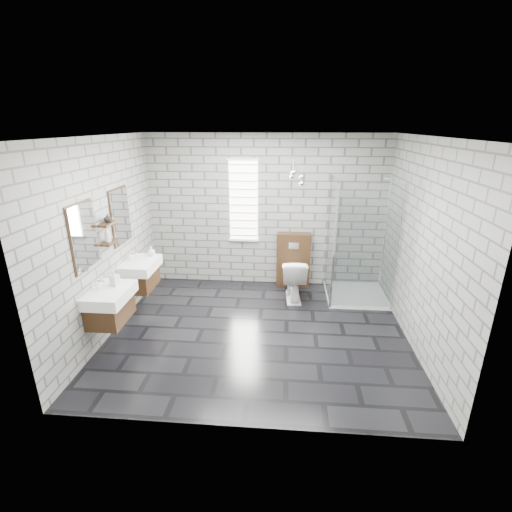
# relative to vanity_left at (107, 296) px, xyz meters

# --- Properties ---
(floor) EXTENTS (4.20, 3.60, 0.02)m
(floor) POSITION_rel_vanity_left_xyz_m (1.91, 0.54, -0.77)
(floor) COLOR black
(floor) RESTS_ON ground
(ceiling) EXTENTS (4.20, 3.60, 0.02)m
(ceiling) POSITION_rel_vanity_left_xyz_m (1.91, 0.54, 1.95)
(ceiling) COLOR white
(ceiling) RESTS_ON wall_back
(wall_back) EXTENTS (4.20, 0.02, 2.70)m
(wall_back) POSITION_rel_vanity_left_xyz_m (1.91, 2.35, 0.59)
(wall_back) COLOR gray
(wall_back) RESTS_ON floor
(wall_front) EXTENTS (4.20, 0.02, 2.70)m
(wall_front) POSITION_rel_vanity_left_xyz_m (1.91, -1.27, 0.59)
(wall_front) COLOR gray
(wall_front) RESTS_ON floor
(wall_left) EXTENTS (0.02, 3.60, 2.70)m
(wall_left) POSITION_rel_vanity_left_xyz_m (-0.20, 0.54, 0.59)
(wall_left) COLOR gray
(wall_left) RESTS_ON floor
(wall_right) EXTENTS (0.02, 3.60, 2.70)m
(wall_right) POSITION_rel_vanity_left_xyz_m (4.02, 0.54, 0.59)
(wall_right) COLOR gray
(wall_right) RESTS_ON floor
(vanity_left) EXTENTS (0.47, 0.70, 1.57)m
(vanity_left) POSITION_rel_vanity_left_xyz_m (0.00, 0.00, 0.00)
(vanity_left) COLOR #3D2612
(vanity_left) RESTS_ON wall_left
(vanity_right) EXTENTS (0.47, 0.70, 1.57)m
(vanity_right) POSITION_rel_vanity_left_xyz_m (0.00, 1.05, 0.00)
(vanity_right) COLOR #3D2612
(vanity_right) RESTS_ON wall_left
(shelf_lower) EXTENTS (0.14, 0.30, 0.03)m
(shelf_lower) POSITION_rel_vanity_left_xyz_m (-0.12, 0.49, 0.56)
(shelf_lower) COLOR #3D2612
(shelf_lower) RESTS_ON wall_left
(shelf_upper) EXTENTS (0.14, 0.30, 0.03)m
(shelf_upper) POSITION_rel_vanity_left_xyz_m (-0.12, 0.49, 0.82)
(shelf_upper) COLOR #3D2612
(shelf_upper) RESTS_ON wall_left
(window) EXTENTS (0.56, 0.05, 1.48)m
(window) POSITION_rel_vanity_left_xyz_m (1.51, 2.33, 0.79)
(window) COLOR white
(window) RESTS_ON wall_back
(cistern_panel) EXTENTS (0.60, 0.20, 1.00)m
(cistern_panel) POSITION_rel_vanity_left_xyz_m (2.42, 2.24, -0.26)
(cistern_panel) COLOR #3D2612
(cistern_panel) RESTS_ON floor
(flush_plate) EXTENTS (0.18, 0.01, 0.12)m
(flush_plate) POSITION_rel_vanity_left_xyz_m (2.42, 2.14, 0.04)
(flush_plate) COLOR silver
(flush_plate) RESTS_ON cistern_panel
(shower_enclosure) EXTENTS (1.00, 1.00, 2.03)m
(shower_enclosure) POSITION_rel_vanity_left_xyz_m (3.41, 1.73, -0.25)
(shower_enclosure) COLOR white
(shower_enclosure) RESTS_ON floor
(pendant_cluster) EXTENTS (0.24, 0.25, 0.81)m
(pendant_cluster) POSITION_rel_vanity_left_xyz_m (2.42, 1.91, 1.30)
(pendant_cluster) COLOR silver
(pendant_cluster) RESTS_ON ceiling
(toilet) EXTENTS (0.45, 0.74, 0.73)m
(toilet) POSITION_rel_vanity_left_xyz_m (2.42, 1.68, -0.39)
(toilet) COLOR white
(toilet) RESTS_ON floor
(soap_bottle_a) EXTENTS (0.12, 0.12, 0.22)m
(soap_bottle_a) POSITION_rel_vanity_left_xyz_m (0.07, 0.13, 0.20)
(soap_bottle_a) COLOR #B2B2B2
(soap_bottle_a) RESTS_ON vanity_left
(soap_bottle_b) EXTENTS (0.14, 0.14, 0.15)m
(soap_bottle_b) POSITION_rel_vanity_left_xyz_m (0.14, 1.29, 0.17)
(soap_bottle_b) COLOR #B2B2B2
(soap_bottle_b) RESTS_ON vanity_right
(soap_bottle_c) EXTENTS (0.10, 0.10, 0.21)m
(soap_bottle_c) POSITION_rel_vanity_left_xyz_m (-0.11, 0.45, 0.68)
(soap_bottle_c) COLOR #B2B2B2
(soap_bottle_c) RESTS_ON shelf_lower
(vase) EXTENTS (0.14, 0.14, 0.11)m
(vase) POSITION_rel_vanity_left_xyz_m (-0.11, 0.52, 0.89)
(vase) COLOR #B2B2B2
(vase) RESTS_ON shelf_upper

